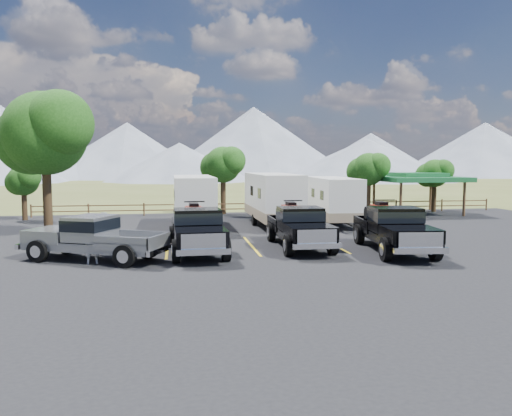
{
  "coord_description": "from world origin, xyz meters",
  "views": [
    {
      "loc": [
        -5.48,
        -19.48,
        4.09
      ],
      "look_at": [
        -1.33,
        6.88,
        1.6
      ],
      "focal_mm": 35.0,
      "sensor_mm": 36.0,
      "label": 1
    }
  ],
  "objects": [
    {
      "name": "person_a",
      "position": [
        -8.88,
        0.77,
        0.95
      ],
      "size": [
        0.74,
        0.57,
        1.82
      ],
      "primitive_type": "imported",
      "rotation": [
        0.0,
        0.0,
        3.36
      ],
      "color": "silver",
      "rests_on": "asphalt_lot"
    },
    {
      "name": "pickup_silver",
      "position": [
        -8.89,
        1.53,
        1.0
      ],
      "size": [
        6.39,
        4.34,
        1.84
      ],
      "rotation": [
        0.0,
        0.0,
        -2.0
      ],
      "color": "slate",
      "rests_on": "asphalt_lot"
    },
    {
      "name": "rig_center",
      "position": [
        0.17,
        3.35,
        1.07
      ],
      "size": [
        2.3,
        6.44,
        2.15
      ],
      "rotation": [
        0.0,
        0.0,
        -0.01
      ],
      "color": "black",
      "rests_on": "asphalt_lot"
    },
    {
      "name": "tree_north",
      "position": [
        -2.03,
        19.02,
        3.83
      ],
      "size": [
        3.46,
        3.24,
        5.25
      ],
      "color": "#2F1F12",
      "rests_on": "ground"
    },
    {
      "name": "pavilion",
      "position": [
        13.0,
        17.0,
        2.79
      ],
      "size": [
        6.2,
        6.2,
        3.22
      ],
      "color": "brown",
      "rests_on": "ground"
    },
    {
      "name": "trailer_right",
      "position": [
        4.39,
        11.49,
        1.62
      ],
      "size": [
        2.58,
        8.69,
        3.01
      ],
      "rotation": [
        0.0,
        0.0,
        -0.05
      ],
      "color": "silver",
      "rests_on": "asphalt_lot"
    },
    {
      "name": "rail_fence",
      "position": [
        2.0,
        18.5,
        0.61
      ],
      "size": [
        36.12,
        0.12,
        1.0
      ],
      "color": "brown",
      "rests_on": "ground"
    },
    {
      "name": "asphalt_lot",
      "position": [
        0.0,
        3.0,
        0.02
      ],
      "size": [
        44.0,
        34.0,
        0.04
      ],
      "primitive_type": "cube",
      "color": "black",
      "rests_on": "ground"
    },
    {
      "name": "tree_ne_a",
      "position": [
        8.97,
        17.01,
        3.48
      ],
      "size": [
        3.11,
        2.92,
        4.76
      ],
      "color": "#2F1F12",
      "rests_on": "ground"
    },
    {
      "name": "trailer_center",
      "position": [
        0.44,
        11.33,
        1.76
      ],
      "size": [
        2.59,
        9.43,
        3.28
      ],
      "rotation": [
        0.0,
        0.0,
        0.02
      ],
      "color": "silver",
      "rests_on": "asphalt_lot"
    },
    {
      "name": "ground",
      "position": [
        0.0,
        0.0,
        0.0
      ],
      "size": [
        320.0,
        320.0,
        0.0
      ],
      "primitive_type": "plane",
      "color": "#4D5725",
      "rests_on": "ground"
    },
    {
      "name": "rig_left",
      "position": [
        -4.66,
        2.74,
        1.1
      ],
      "size": [
        2.53,
        6.68,
        2.2
      ],
      "rotation": [
        0.0,
        0.0,
        0.04
      ],
      "color": "black",
      "rests_on": "asphalt_lot"
    },
    {
      "name": "person_b",
      "position": [
        -8.61,
        2.65,
        0.98
      ],
      "size": [
        1.09,
        0.97,
        1.87
      ],
      "primitive_type": "imported",
      "rotation": [
        0.0,
        0.0,
        0.34
      ],
      "color": "slate",
      "rests_on": "asphalt_lot"
    },
    {
      "name": "stall_lines",
      "position": [
        0.0,
        4.0,
        0.04
      ],
      "size": [
        12.12,
        5.5,
        0.01
      ],
      "color": "gold",
      "rests_on": "asphalt_lot"
    },
    {
      "name": "mountain_range",
      "position": [
        -7.63,
        105.98,
        7.87
      ],
      "size": [
        209.0,
        71.0,
        20.0
      ],
      "color": "slate",
      "rests_on": "ground"
    },
    {
      "name": "trailer_left",
      "position": [
        -4.53,
        11.35,
        1.69
      ],
      "size": [
        2.45,
        9.04,
        3.15
      ],
      "rotation": [
        0.0,
        0.0,
        0.01
      ],
      "color": "silver",
      "rests_on": "asphalt_lot"
    },
    {
      "name": "tree_nw_small",
      "position": [
        -16.02,
        17.01,
        2.78
      ],
      "size": [
        2.59,
        2.43,
        3.85
      ],
      "color": "#2F1F12",
      "rests_on": "ground"
    },
    {
      "name": "rig_right",
      "position": [
        4.14,
        1.68,
        1.12
      ],
      "size": [
        2.95,
        6.93,
        2.25
      ],
      "rotation": [
        0.0,
        0.0,
        -0.11
      ],
      "color": "black",
      "rests_on": "asphalt_lot"
    },
    {
      "name": "tree_big_nw",
      "position": [
        -12.55,
        9.03,
        5.6
      ],
      "size": [
        5.54,
        5.18,
        7.84
      ],
      "color": "#2F1F12",
      "rests_on": "ground"
    },
    {
      "name": "tree_ne_b",
      "position": [
        14.98,
        18.01,
        3.13
      ],
      "size": [
        2.77,
        2.59,
        4.27
      ],
      "color": "#2F1F12",
      "rests_on": "ground"
    }
  ]
}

